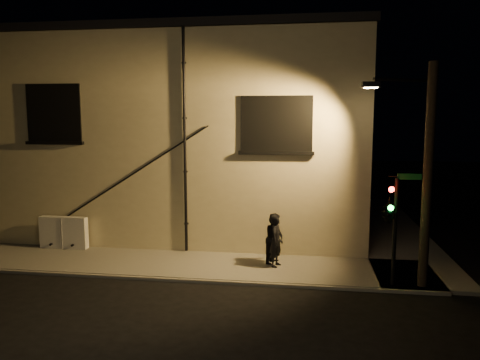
% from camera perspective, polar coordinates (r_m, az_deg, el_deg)
% --- Properties ---
extents(ground, '(90.00, 90.00, 0.00)m').
position_cam_1_polar(ground, '(15.21, -2.68, -12.44)').
color(ground, black).
extents(sidewalk, '(21.00, 16.00, 0.12)m').
position_cam_1_polar(sidewalk, '(19.18, 3.46, -7.99)').
color(sidewalk, slate).
rests_on(sidewalk, ground).
extents(building, '(16.20, 12.23, 8.80)m').
position_cam_1_polar(building, '(23.74, -5.76, 5.61)').
color(building, beige).
rests_on(building, ground).
extents(utility_cabinet, '(1.90, 0.32, 1.25)m').
position_cam_1_polar(utility_cabinet, '(19.71, -20.69, -5.99)').
color(utility_cabinet, silver).
rests_on(utility_cabinet, sidewalk).
extents(pedestrian_a, '(0.59, 0.75, 1.80)m').
position_cam_1_polar(pedestrian_a, '(16.22, 4.45, -7.39)').
color(pedestrian_a, black).
rests_on(pedestrian_a, sidewalk).
extents(pedestrian_b, '(0.88, 1.01, 1.78)m').
position_cam_1_polar(pedestrian_b, '(16.58, 4.28, -7.10)').
color(pedestrian_b, black).
rests_on(pedestrian_b, sidewalk).
extents(traffic_signal, '(1.33, 2.03, 3.44)m').
position_cam_1_polar(traffic_signal, '(14.69, 17.75, -3.64)').
color(traffic_signal, black).
rests_on(traffic_signal, sidewalk).
extents(streetlamp_pole, '(2.02, 1.38, 6.82)m').
position_cam_1_polar(streetlamp_pole, '(14.95, 21.48, 1.08)').
color(streetlamp_pole, black).
rests_on(streetlamp_pole, ground).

